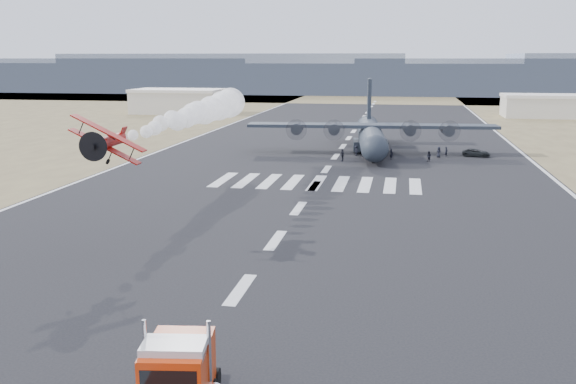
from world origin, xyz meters
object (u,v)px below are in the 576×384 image
(crew_c, at_px, (356,151))
(crew_g, at_px, (446,152))
(transport_aircraft, at_px, (371,134))
(crew_h, at_px, (429,157))
(crew_a, at_px, (391,154))
(aerobatic_biplane, at_px, (107,141))
(hangar_right, at_px, (543,106))
(hangar_left, at_px, (178,101))
(support_vehicle, at_px, (476,153))
(crew_e, at_px, (439,152))
(semi_truck, at_px, (176,384))
(crew_f, at_px, (364,151))
(crew_b, at_px, (378,152))
(crew_d, at_px, (342,155))

(crew_c, xyz_separation_m, crew_g, (14.00, 1.30, -0.02))
(transport_aircraft, bearing_deg, crew_h, -50.28)
(transport_aircraft, xyz_separation_m, crew_a, (3.57, -7.75, -2.15))
(crew_a, height_order, crew_h, crew_a)
(aerobatic_biplane, distance_m, crew_c, 56.76)
(hangar_right, bearing_deg, hangar_left, -177.08)
(hangar_left, bearing_deg, crew_c, -52.37)
(aerobatic_biplane, height_order, support_vehicle, aerobatic_biplane)
(hangar_right, bearing_deg, crew_e, -111.61)
(semi_truck, xyz_separation_m, crew_c, (1.68, 77.64, -1.04))
(crew_e, relative_size, crew_h, 1.03)
(crew_c, distance_m, crew_f, 1.42)
(hangar_right, xyz_separation_m, crew_a, (-37.35, -79.34, -2.18))
(crew_c, bearing_deg, crew_a, 22.69)
(crew_b, distance_m, crew_h, 8.46)
(support_vehicle, xyz_separation_m, crew_b, (-15.14, -2.98, 0.24))
(transport_aircraft, bearing_deg, crew_d, -113.71)
(support_vehicle, distance_m, crew_h, 10.02)
(hangar_left, relative_size, crew_e, 14.90)
(semi_truck, height_order, crew_c, semi_truck)
(hangar_left, bearing_deg, hangar_right, 2.92)
(aerobatic_biplane, height_order, crew_d, aerobatic_biplane)
(hangar_left, bearing_deg, crew_f, -52.01)
(hangar_left, distance_m, semi_truck, 158.35)
(aerobatic_biplane, height_order, crew_h, aerobatic_biplane)
(aerobatic_biplane, distance_m, crew_a, 55.88)
(transport_aircraft, bearing_deg, hangar_left, 125.41)
(support_vehicle, xyz_separation_m, crew_a, (-13.08, -5.21, 0.24))
(transport_aircraft, xyz_separation_m, crew_f, (-0.77, -5.51, -2.06))
(hangar_left, relative_size, crew_a, 14.74)
(crew_b, height_order, crew_g, crew_b)
(crew_h, bearing_deg, aerobatic_biplane, -77.23)
(crew_e, distance_m, crew_g, 1.50)
(aerobatic_biplane, bearing_deg, hangar_left, 106.52)
(transport_aircraft, height_order, crew_e, transport_aircraft)
(crew_e, bearing_deg, crew_g, -108.89)
(support_vehicle, distance_m, crew_f, 17.67)
(support_vehicle, relative_size, crew_e, 2.60)
(support_vehicle, bearing_deg, aerobatic_biplane, 159.02)
(hangar_right, bearing_deg, crew_c, -119.32)
(transport_aircraft, bearing_deg, crew_a, -70.46)
(crew_b, height_order, crew_h, crew_b)
(crew_d, relative_size, crew_g, 1.18)
(hangar_right, distance_m, crew_d, 93.66)
(crew_b, bearing_deg, hangar_right, 26.38)
(hangar_right, distance_m, semi_truck, 160.40)
(transport_aircraft, height_order, crew_h, transport_aircraft)
(crew_c, bearing_deg, crew_b, 39.23)
(hangar_right, height_order, semi_truck, hangar_right)
(crew_b, height_order, crew_f, crew_f)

